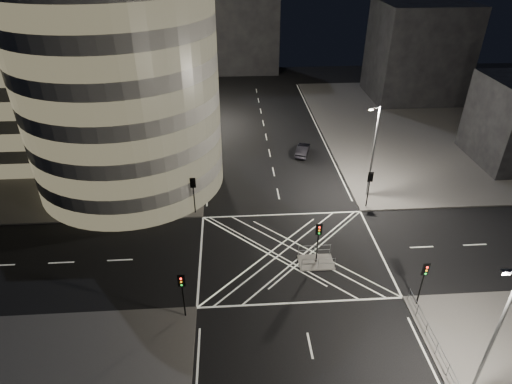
{
  "coord_description": "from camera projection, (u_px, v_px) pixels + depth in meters",
  "views": [
    {
      "loc": [
        -5.05,
        -29.35,
        24.61
      ],
      "look_at": [
        -2.71,
        5.67,
        3.0
      ],
      "focal_mm": 30.0,
      "sensor_mm": 36.0,
      "label": 1
    }
  ],
  "objects": [
    {
      "name": "sedan",
      "position": [
        303.0,
        150.0,
        54.36
      ],
      "size": [
        2.58,
        4.27,
        1.33
      ],
      "primitive_type": "imported",
      "rotation": [
        0.0,
        0.0,
        2.83
      ],
      "color": "black",
      "rests_on": "ground"
    },
    {
      "name": "sidewalk_far_left",
      "position": [
        57.0,
        136.0,
        59.38
      ],
      "size": [
        42.0,
        42.0,
        0.15
      ],
      "primitive_type": "cube",
      "color": "#565350",
      "rests_on": "ground"
    },
    {
      "name": "street_lamp_right_near",
      "position": [
        496.0,
        330.0,
        23.86
      ],
      "size": [
        1.25,
        0.25,
        10.0
      ],
      "color": "slate",
      "rests_on": "sidewalk_near_right"
    },
    {
      "name": "ground",
      "position": [
        290.0,
        253.0,
        38.13
      ],
      "size": [
        120.0,
        120.0,
        0.0
      ],
      "primitive_type": "plane",
      "color": "black",
      "rests_on": "ground"
    },
    {
      "name": "tree_b",
      "position": [
        181.0,
        134.0,
        47.54
      ],
      "size": [
        5.07,
        5.07,
        8.0
      ],
      "color": "black",
      "rests_on": "sidewalk_far_left"
    },
    {
      "name": "traffic_signal_fr",
      "position": [
        370.0,
        183.0,
        42.87
      ],
      "size": [
        0.55,
        0.22,
        4.0
      ],
      "color": "black",
      "rests_on": "sidewalk_far_right"
    },
    {
      "name": "building_far_end",
      "position": [
        231.0,
        24.0,
        82.46
      ],
      "size": [
        18.0,
        8.0,
        18.0
      ],
      "primitive_type": "cube",
      "color": "black",
      "rests_on": "ground"
    },
    {
      "name": "traffic_signal_island",
      "position": [
        318.0,
        236.0,
        35.44
      ],
      "size": [
        0.55,
        0.22,
        4.0
      ],
      "color": "black",
      "rests_on": "central_island"
    },
    {
      "name": "tree_c",
      "position": [
        185.0,
        117.0,
        52.82
      ],
      "size": [
        4.04,
        4.04,
        7.05
      ],
      "color": "black",
      "rests_on": "sidewalk_far_left"
    },
    {
      "name": "tree_e",
      "position": [
        191.0,
        87.0,
        63.11
      ],
      "size": [
        3.93,
        3.93,
        6.81
      ],
      "color": "black",
      "rests_on": "sidewalk_far_left"
    },
    {
      "name": "traffic_signal_nr",
      "position": [
        424.0,
        276.0,
        31.32
      ],
      "size": [
        0.55,
        0.22,
        4.0
      ],
      "color": "black",
      "rests_on": "sidewalk_near_right"
    },
    {
      "name": "tree_d",
      "position": [
        188.0,
        102.0,
        58.05
      ],
      "size": [
        4.27,
        4.27,
        6.94
      ],
      "color": "black",
      "rests_on": "sidewalk_far_left"
    },
    {
      "name": "street_lamp_right_far",
      "position": [
        373.0,
        149.0,
        43.4
      ],
      "size": [
        1.25,
        0.25,
        10.0
      ],
      "color": "slate",
      "rests_on": "sidewalk_far_right"
    },
    {
      "name": "building_right_far",
      "position": [
        418.0,
        51.0,
        69.57
      ],
      "size": [
        14.0,
        12.0,
        15.0
      ],
      "primitive_type": "cube",
      "color": "black",
      "rests_on": "sidewalk_far_right"
    },
    {
      "name": "street_lamp_left_near",
      "position": [
        188.0,
        142.0,
        44.88
      ],
      "size": [
        1.25,
        0.25,
        10.0
      ],
      "color": "slate",
      "rests_on": "sidewalk_far_left"
    },
    {
      "name": "office_tower_curved",
      "position": [
        82.0,
        59.0,
        46.24
      ],
      "size": [
        30.0,
        29.0,
        27.2
      ],
      "color": "gray",
      "rests_on": "sidewalk_far_left"
    },
    {
      "name": "central_island",
      "position": [
        316.0,
        262.0,
        36.93
      ],
      "size": [
        3.0,
        2.0,
        0.15
      ],
      "primitive_type": "cube",
      "color": "slate",
      "rests_on": "ground"
    },
    {
      "name": "railing_island_south",
      "position": [
        318.0,
        264.0,
        35.83
      ],
      "size": [
        2.8,
        0.06,
        1.1
      ],
      "primitive_type": "cube",
      "color": "slate",
      "rests_on": "central_island"
    },
    {
      "name": "traffic_signal_fl",
      "position": [
        193.0,
        189.0,
        41.88
      ],
      "size": [
        0.55,
        0.22,
        4.0
      ],
      "color": "black",
      "rests_on": "sidewalk_far_left"
    },
    {
      "name": "traffic_signal_nl",
      "position": [
        182.0,
        288.0,
        30.32
      ],
      "size": [
        0.55,
        0.22,
        4.0
      ],
      "color": "black",
      "rests_on": "sidewalk_near_left"
    },
    {
      "name": "sidewalk_far_right",
      "position": [
        462.0,
        125.0,
        62.67
      ],
      "size": [
        42.0,
        42.0,
        0.15
      ],
      "primitive_type": "cube",
      "color": "#565350",
      "rests_on": "ground"
    },
    {
      "name": "railing_island_north",
      "position": [
        314.0,
        250.0,
        37.36
      ],
      "size": [
        2.8,
        0.06,
        1.1
      ],
      "primitive_type": "cube",
      "color": "slate",
      "rests_on": "central_island"
    },
    {
      "name": "tree_a",
      "position": [
        176.0,
        160.0,
        42.54
      ],
      "size": [
        4.43,
        4.43,
        7.44
      ],
      "color": "black",
      "rests_on": "sidewalk_far_left"
    },
    {
      "name": "office_block_rear",
      "position": [
        117.0,
        30.0,
        66.72
      ],
      "size": [
        24.0,
        16.0,
        22.0
      ],
      "primitive_type": "cube",
      "color": "gray",
      "rests_on": "sidewalk_far_left"
    },
    {
      "name": "street_lamp_left_far",
      "position": [
        197.0,
        88.0,
        60.18
      ],
      "size": [
        1.25,
        0.25,
        10.0
      ],
      "color": "slate",
      "rests_on": "sidewalk_far_left"
    },
    {
      "name": "railing_near_right",
      "position": [
        442.0,
        359.0,
        27.91
      ],
      "size": [
        0.06,
        11.7,
        1.1
      ],
      "primitive_type": "cube",
      "color": "slate",
      "rests_on": "sidewalk_near_right"
    }
  ]
}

